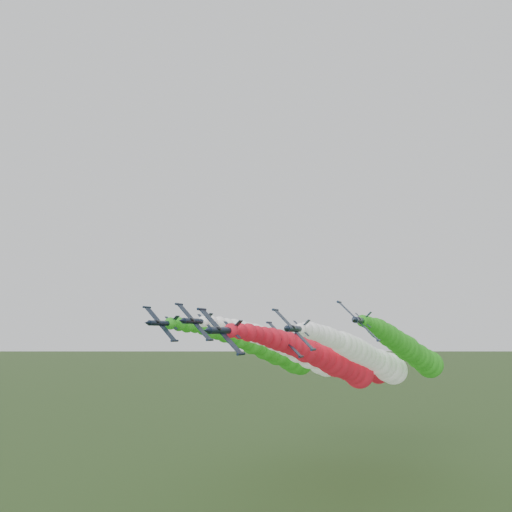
{
  "coord_description": "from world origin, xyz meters",
  "views": [
    {
      "loc": [
        31.0,
        -73.43,
        38.74
      ],
      "look_at": [
        -0.68,
        9.47,
        52.26
      ],
      "focal_mm": 35.0,
      "sensor_mm": 36.0,
      "label": 1
    }
  ],
  "objects_px": {
    "jet_trail": "(357,362)",
    "jet_outer_right": "(411,352)",
    "jet_inner_right": "(372,358)",
    "jet_outer_left": "(274,352)",
    "jet_inner_left": "(301,352)",
    "jet_lead": "(331,361)"
  },
  "relations": [
    {
      "from": "jet_lead",
      "to": "jet_outer_left",
      "type": "bearing_deg",
      "value": 137.61
    },
    {
      "from": "jet_outer_right",
      "to": "jet_trail",
      "type": "bearing_deg",
      "value": 152.03
    },
    {
      "from": "jet_trail",
      "to": "jet_outer_left",
      "type": "bearing_deg",
      "value": -161.48
    },
    {
      "from": "jet_inner_right",
      "to": "jet_outer_right",
      "type": "height_order",
      "value": "jet_outer_right"
    },
    {
      "from": "jet_inner_right",
      "to": "jet_outer_left",
      "type": "bearing_deg",
      "value": 168.71
    },
    {
      "from": "jet_outer_left",
      "to": "jet_trail",
      "type": "xyz_separation_m",
      "value": [
        22.26,
        7.46,
        -2.68
      ]
    },
    {
      "from": "jet_inner_right",
      "to": "jet_outer_left",
      "type": "distance_m",
      "value": 28.92
    },
    {
      "from": "jet_trail",
      "to": "jet_lead",
      "type": "bearing_deg",
      "value": -93.39
    },
    {
      "from": "jet_lead",
      "to": "jet_trail",
      "type": "height_order",
      "value": "jet_lead"
    },
    {
      "from": "jet_outer_left",
      "to": "jet_outer_right",
      "type": "bearing_deg",
      "value": -1.21
    },
    {
      "from": "jet_outer_right",
      "to": "jet_trail",
      "type": "relative_size",
      "value": 1.0
    },
    {
      "from": "jet_trail",
      "to": "jet_outer_right",
      "type": "bearing_deg",
      "value": -27.97
    },
    {
      "from": "jet_outer_left",
      "to": "jet_outer_right",
      "type": "relative_size",
      "value": 1.0
    },
    {
      "from": "jet_inner_left",
      "to": "jet_outer_left",
      "type": "distance_m",
      "value": 9.6
    },
    {
      "from": "jet_lead",
      "to": "jet_outer_left",
      "type": "xyz_separation_m",
      "value": [
        -20.7,
        18.89,
        1.12
      ]
    },
    {
      "from": "jet_lead",
      "to": "jet_inner_left",
      "type": "xyz_separation_m",
      "value": [
        -11.63,
        15.76,
        1.36
      ]
    },
    {
      "from": "jet_outer_right",
      "to": "jet_outer_left",
      "type": "bearing_deg",
      "value": 178.79
    },
    {
      "from": "jet_lead",
      "to": "jet_inner_right",
      "type": "distance_m",
      "value": 15.29
    },
    {
      "from": "jet_outer_left",
      "to": "jet_outer_right",
      "type": "xyz_separation_m",
      "value": [
        37.8,
        -0.8,
        0.69
      ]
    },
    {
      "from": "jet_inner_left",
      "to": "jet_inner_right",
      "type": "xyz_separation_m",
      "value": [
        19.27,
        -2.52,
        -1.23
      ]
    },
    {
      "from": "jet_lead",
      "to": "jet_outer_right",
      "type": "height_order",
      "value": "jet_outer_right"
    },
    {
      "from": "jet_inner_left",
      "to": "jet_outer_right",
      "type": "xyz_separation_m",
      "value": [
        28.73,
        2.34,
        0.45
      ]
    }
  ]
}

